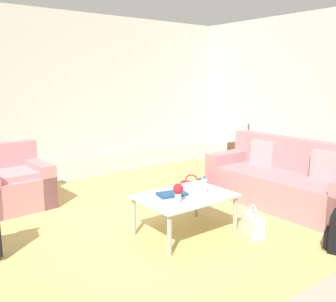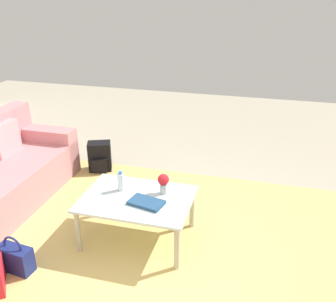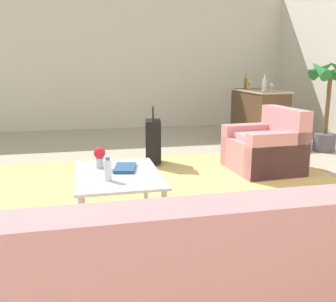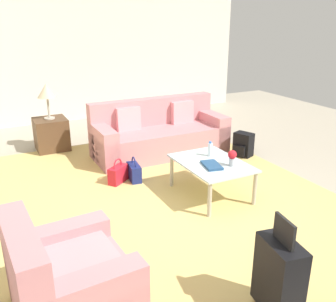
{
  "view_description": "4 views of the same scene",
  "coord_description": "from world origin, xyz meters",
  "px_view_note": "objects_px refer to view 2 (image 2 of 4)",
  "views": [
    {
      "loc": [
        -2.19,
        -3.57,
        1.75
      ],
      "look_at": [
        0.84,
        0.39,
        0.78
      ],
      "focal_mm": 40.0,
      "sensor_mm": 36.0,
      "label": 1
    },
    {
      "loc": [
        -0.68,
        2.39,
        2.32
      ],
      "look_at": [
        0.08,
        -0.47,
        1.0
      ],
      "focal_mm": 40.0,
      "sensor_mm": 36.0,
      "label": 2
    },
    {
      "loc": [
        3.69,
        -0.78,
        1.42
      ],
      "look_at": [
        0.56,
        -0.07,
        0.68
      ],
      "focal_mm": 40.0,
      "sensor_mm": 36.0,
      "label": 3
    },
    {
      "loc": [
        -3.31,
        2.02,
        2.21
      ],
      "look_at": [
        0.67,
        -0.01,
        0.61
      ],
      "focal_mm": 40.0,
      "sensor_mm": 36.0,
      "label": 4
    }
  ],
  "objects_px": {
    "handbag_navy": "(15,258)",
    "handbag_white": "(103,194)",
    "coffee_table": "(137,203)",
    "water_bottle": "(121,182)",
    "backpack_black": "(100,157)",
    "coffee_table_book": "(146,203)",
    "flower_vase": "(163,182)"
  },
  "relations": [
    {
      "from": "flower_vase",
      "to": "handbag_navy",
      "type": "height_order",
      "value": "flower_vase"
    },
    {
      "from": "water_bottle",
      "to": "coffee_table_book",
      "type": "xyz_separation_m",
      "value": [
        -0.32,
        0.18,
        -0.08
      ]
    },
    {
      "from": "handbag_navy",
      "to": "water_bottle",
      "type": "bearing_deg",
      "value": -130.18
    },
    {
      "from": "flower_vase",
      "to": "handbag_navy",
      "type": "bearing_deg",
      "value": 38.0
    },
    {
      "from": "coffee_table_book",
      "to": "backpack_black",
      "type": "bearing_deg",
      "value": -38.59
    },
    {
      "from": "coffee_table_book",
      "to": "handbag_navy",
      "type": "relative_size",
      "value": 0.89
    },
    {
      "from": "coffee_table_book",
      "to": "handbag_navy",
      "type": "distance_m",
      "value": 1.25
    },
    {
      "from": "flower_vase",
      "to": "handbag_white",
      "type": "bearing_deg",
      "value": -22.81
    },
    {
      "from": "coffee_table",
      "to": "flower_vase",
      "type": "relative_size",
      "value": 5.12
    },
    {
      "from": "coffee_table_book",
      "to": "handbag_navy",
      "type": "height_order",
      "value": "coffee_table_book"
    },
    {
      "from": "coffee_table",
      "to": "backpack_black",
      "type": "height_order",
      "value": "coffee_table"
    },
    {
      "from": "coffee_table_book",
      "to": "flower_vase",
      "type": "bearing_deg",
      "value": -101.26
    },
    {
      "from": "handbag_navy",
      "to": "handbag_white",
      "type": "xyz_separation_m",
      "value": [
        -0.3,
        -1.21,
        0.0
      ]
    },
    {
      "from": "coffee_table_book",
      "to": "handbag_white",
      "type": "distance_m",
      "value": 0.98
    },
    {
      "from": "handbag_white",
      "to": "coffee_table",
      "type": "bearing_deg",
      "value": 140.32
    },
    {
      "from": "water_bottle",
      "to": "handbag_navy",
      "type": "xyz_separation_m",
      "value": [
        0.69,
        0.82,
        -0.43
      ]
    },
    {
      "from": "handbag_navy",
      "to": "handbag_white",
      "type": "height_order",
      "value": "same"
    },
    {
      "from": "coffee_table",
      "to": "flower_vase",
      "type": "bearing_deg",
      "value": -145.71
    },
    {
      "from": "coffee_table",
      "to": "coffee_table_book",
      "type": "relative_size",
      "value": 3.28
    },
    {
      "from": "handbag_white",
      "to": "backpack_black",
      "type": "distance_m",
      "value": 0.9
    },
    {
      "from": "coffee_table",
      "to": "handbag_navy",
      "type": "relative_size",
      "value": 2.93
    },
    {
      "from": "coffee_table",
      "to": "handbag_white",
      "type": "distance_m",
      "value": 0.82
    },
    {
      "from": "flower_vase",
      "to": "coffee_table_book",
      "type": "bearing_deg",
      "value": 66.5
    },
    {
      "from": "coffee_table_book",
      "to": "flower_vase",
      "type": "distance_m",
      "value": 0.27
    },
    {
      "from": "coffee_table",
      "to": "water_bottle",
      "type": "height_order",
      "value": "water_bottle"
    },
    {
      "from": "water_bottle",
      "to": "handbag_white",
      "type": "distance_m",
      "value": 0.7
    },
    {
      "from": "handbag_navy",
      "to": "flower_vase",
      "type": "bearing_deg",
      "value": -142.0
    },
    {
      "from": "coffee_table",
      "to": "flower_vase",
      "type": "distance_m",
      "value": 0.32
    },
    {
      "from": "handbag_navy",
      "to": "coffee_table_book",
      "type": "bearing_deg",
      "value": -147.75
    },
    {
      "from": "backpack_black",
      "to": "coffee_table",
      "type": "bearing_deg",
      "value": 127.67
    },
    {
      "from": "coffee_table_book",
      "to": "backpack_black",
      "type": "xyz_separation_m",
      "value": [
        1.12,
        -1.37,
        -0.29
      ]
    },
    {
      "from": "coffee_table",
      "to": "backpack_black",
      "type": "distance_m",
      "value": 1.64
    }
  ]
}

